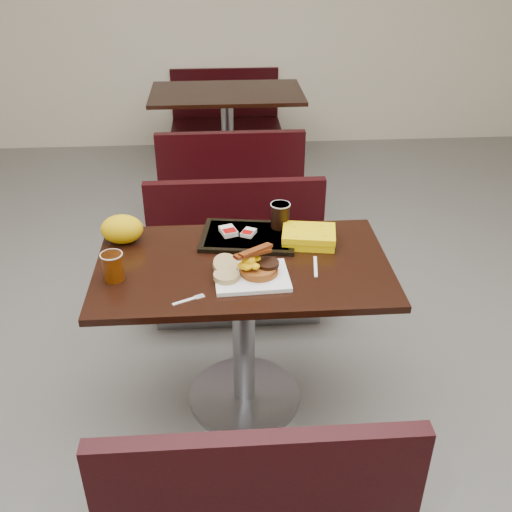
{
  "coord_description": "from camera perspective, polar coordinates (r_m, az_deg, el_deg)",
  "views": [
    {
      "loc": [
        -0.09,
        -2.06,
        2.01
      ],
      "look_at": [
        0.05,
        -0.07,
        0.82
      ],
      "focal_mm": 41.42,
      "sensor_mm": 36.0,
      "label": 1
    }
  ],
  "objects": [
    {
      "name": "paper_bag",
      "position": [
        2.6,
        -12.82,
        2.55
      ],
      "size": [
        0.22,
        0.19,
        0.13
      ],
      "primitive_type": "ellipsoid",
      "rotation": [
        0.0,
        0.0,
        0.34
      ],
      "color": "yellow",
      "rests_on": "table_near"
    },
    {
      "name": "hashbrown_sleeve_right",
      "position": [
        2.58,
        -0.73,
        2.26
      ],
      "size": [
        0.08,
        0.08,
        0.02
      ],
      "primitive_type": "cube",
      "rotation": [
        0.0,
        0.0,
        -0.47
      ],
      "color": "silver",
      "rests_on": "tray"
    },
    {
      "name": "bench_near_n",
      "position": [
        3.22,
        -1.82,
        -0.12
      ],
      "size": [
        1.0,
        0.46,
        0.72
      ],
      "primitive_type": null,
      "color": "black",
      "rests_on": "floor"
    },
    {
      "name": "pancake_stack",
      "position": [
        2.31,
        0.29,
        -1.27
      ],
      "size": [
        0.19,
        0.19,
        0.03
      ],
      "primitive_type": "cylinder",
      "rotation": [
        0.0,
        0.0,
        0.3
      ],
      "color": "brown",
      "rests_on": "platter"
    },
    {
      "name": "condiment_ketchup",
      "position": [
        2.48,
        -1.83,
        0.42
      ],
      "size": [
        0.05,
        0.04,
        0.01
      ],
      "primitive_type": "cube",
      "rotation": [
        0.0,
        0.0,
        -0.37
      ],
      "color": "#8C0504",
      "rests_on": "table_near"
    },
    {
      "name": "muffin_bottom",
      "position": [
        2.28,
        -2.89,
        -1.95
      ],
      "size": [
        0.12,
        0.12,
        0.02
      ],
      "primitive_type": "cylinder",
      "rotation": [
        0.0,
        0.0,
        0.24
      ],
      "color": "tan",
      "rests_on": "platter"
    },
    {
      "name": "bench_far_s",
      "position": [
        4.29,
        -2.49,
        8.1
      ],
      "size": [
        1.0,
        0.46,
        0.72
      ],
      "primitive_type": null,
      "color": "black",
      "rests_on": "floor"
    },
    {
      "name": "muffin_top",
      "position": [
        2.33,
        -2.95,
        -0.83
      ],
      "size": [
        0.13,
        0.13,
        0.06
      ],
      "primitive_type": "cylinder",
      "rotation": [
        0.38,
        0.0,
        0.34
      ],
      "color": "tan",
      "rests_on": "platter"
    },
    {
      "name": "platter",
      "position": [
        2.31,
        -0.41,
        -2.04
      ],
      "size": [
        0.3,
        0.24,
        0.02
      ],
      "primitive_type": "cube",
      "rotation": [
        0.0,
        0.0,
        0.05
      ],
      "color": "white",
      "rests_on": "table_near"
    },
    {
      "name": "bench_near_s",
      "position": [
        2.14,
        -0.17,
        -19.68
      ],
      "size": [
        1.0,
        0.46,
        0.72
      ],
      "primitive_type": null,
      "color": "black",
      "rests_on": "floor"
    },
    {
      "name": "scrambled_eggs",
      "position": [
        2.28,
        -0.73,
        -0.57
      ],
      "size": [
        0.11,
        0.09,
        0.05
      ],
      "primitive_type": "ellipsoid",
      "rotation": [
        0.0,
        0.0,
        0.08
      ],
      "color": "yellow",
      "rests_on": "pancake_stack"
    },
    {
      "name": "knife",
      "position": [
        2.4,
        5.77,
        -1.01
      ],
      "size": [
        0.03,
        0.16,
        0.0
      ],
      "primitive_type": "cube",
      "rotation": [
        0.0,
        0.0,
        -1.7
      ],
      "color": "white",
      "rests_on": "table_near"
    },
    {
      "name": "sausage_patty",
      "position": [
        2.31,
        1.15,
        -0.73
      ],
      "size": [
        0.1,
        0.1,
        0.01
      ],
      "primitive_type": "cylinder",
      "rotation": [
        0.0,
        0.0,
        -0.17
      ],
      "color": "black",
      "rests_on": "pancake_stack"
    },
    {
      "name": "table_near",
      "position": [
        2.63,
        -1.19,
        -7.66
      ],
      "size": [
        1.2,
        0.7,
        0.75
      ],
      "primitive_type": null,
      "color": "black",
      "rests_on": "floor"
    },
    {
      "name": "coffee_cup_near",
      "position": [
        2.35,
        -13.66,
        -1.0
      ],
      "size": [
        0.1,
        0.1,
        0.11
      ],
      "primitive_type": "cylinder",
      "rotation": [
        0.0,
        0.0,
        -0.38
      ],
      "color": "#813204",
      "rests_on": "table_near"
    },
    {
      "name": "bench_far_n",
      "position": [
        5.61,
        -2.95,
        13.59
      ],
      "size": [
        1.0,
        0.46,
        0.72
      ],
      "primitive_type": null,
      "color": "black",
      "rests_on": "floor"
    },
    {
      "name": "bacon_strips",
      "position": [
        2.27,
        -0.31,
        0.32
      ],
      "size": [
        0.18,
        0.16,
        0.01
      ],
      "primitive_type": null,
      "rotation": [
        0.0,
        0.0,
        0.59
      ],
      "color": "#470E05",
      "rests_on": "scrambled_eggs"
    },
    {
      "name": "hashbrown_sleeve_left",
      "position": [
        2.59,
        -2.69,
        2.42
      ],
      "size": [
        0.09,
        0.1,
        0.02
      ],
      "primitive_type": "cube",
      "rotation": [
        0.0,
        0.0,
        0.31
      ],
      "color": "silver",
      "rests_on": "tray"
    },
    {
      "name": "clamshell",
      "position": [
        2.55,
        5.11,
        1.87
      ],
      "size": [
        0.25,
        0.2,
        0.06
      ],
      "primitive_type": "cube",
      "rotation": [
        0.0,
        0.0,
        -0.16
      ],
      "color": "yellow",
      "rests_on": "table_near"
    },
    {
      "name": "coffee_cup_far",
      "position": [
        2.62,
        2.35,
        3.92
      ],
      "size": [
        0.1,
        0.1,
        0.11
      ],
      "primitive_type": "cylinder",
      "rotation": [
        0.0,
        0.0,
        0.3
      ],
      "color": "black",
      "rests_on": "tray"
    },
    {
      "name": "fork",
      "position": [
        2.2,
        -6.96,
        -4.35
      ],
      "size": [
        0.12,
        0.07,
        0.0
      ],
      "primitive_type": null,
      "rotation": [
        0.0,
        0.0,
        0.44
      ],
      "color": "white",
      "rests_on": "table_near"
    },
    {
      "name": "tray",
      "position": [
        2.59,
        -0.74,
        1.9
      ],
      "size": [
        0.44,
        0.34,
        0.02
      ],
      "primitive_type": "cube",
      "rotation": [
        0.0,
        0.0,
        -0.14
      ],
      "color": "black",
      "rests_on": "table_near"
    },
    {
      "name": "floor",
      "position": [
        2.88,
        -1.11,
        -13.52
      ],
      "size": [
        6.0,
        7.0,
        0.01
      ],
      "primitive_type": "cube",
      "color": "slate",
      "rests_on": "ground"
    },
    {
      "name": "table_far",
      "position": [
        4.94,
        -2.75,
        11.38
      ],
      "size": [
        1.2,
        0.7,
        0.75
      ],
      "primitive_type": null,
      "color": "black",
      "rests_on": "floor"
    }
  ]
}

